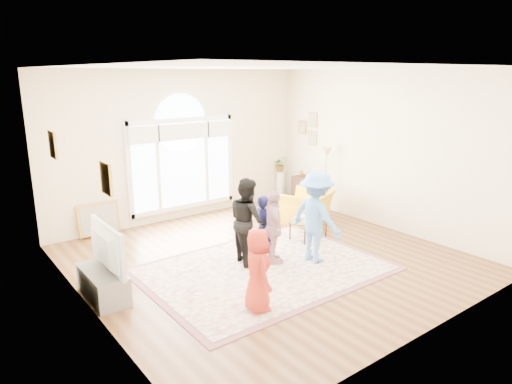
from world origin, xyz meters
TOP-DOWN VIEW (x-y plane):
  - ground at (0.00, 0.00)m, footprint 6.00×6.00m
  - room_shell at (0.01, 2.83)m, footprint 6.00×6.00m
  - area_rug at (-0.33, -0.32)m, footprint 3.60×2.60m
  - rug_border at (-0.33, -0.32)m, footprint 3.80×2.80m
  - tv_console at (-2.75, 0.30)m, footprint 0.45×1.00m
  - television at (-2.74, 0.30)m, footprint 0.18×1.15m
  - coffee_table at (1.24, 0.30)m, footprint 1.08×0.76m
  - armchair at (1.91, 1.06)m, footprint 1.30×1.23m
  - side_cabinet at (2.78, 2.08)m, footprint 0.40×0.50m
  - floor_lamp at (2.73, 1.33)m, footprint 0.26×0.26m
  - plant_pedestal at (2.70, 2.87)m, footprint 0.20×0.20m
  - potted_plant at (2.70, 2.87)m, footprint 0.44×0.42m
  - leaning_picture at (-1.92, 2.90)m, footprint 0.80×0.14m
  - child_red at (-1.21, -1.30)m, footprint 0.50×0.63m
  - child_navy at (-0.06, 0.04)m, footprint 0.28×0.42m
  - child_black at (-0.36, 0.09)m, footprint 0.68×0.80m
  - child_pink at (-0.04, -0.21)m, footprint 0.57×0.78m
  - child_blue at (0.58, -0.57)m, footprint 0.65×1.04m

SIDE VIEW (x-z plane):
  - ground at x=0.00m, z-range 0.00..0.00m
  - leaning_picture at x=-1.92m, z-range -0.31..0.31m
  - rug_border at x=-0.33m, z-range 0.00..0.01m
  - area_rug at x=-0.33m, z-range 0.00..0.02m
  - tv_console at x=-2.75m, z-range 0.00..0.42m
  - armchair at x=1.91m, z-range 0.00..0.67m
  - side_cabinet at x=2.78m, z-range 0.00..0.70m
  - plant_pedestal at x=2.70m, z-range 0.00..0.70m
  - coffee_table at x=1.24m, z-range 0.13..0.67m
  - child_navy at x=-0.06m, z-range 0.02..1.13m
  - child_red at x=-1.21m, z-range 0.02..1.16m
  - child_pink at x=-0.04m, z-range 0.02..1.26m
  - child_black at x=-0.36m, z-range 0.02..1.46m
  - television at x=-2.74m, z-range 0.42..1.08m
  - child_blue at x=0.58m, z-range 0.02..1.56m
  - potted_plant at x=2.70m, z-range 0.70..1.09m
  - floor_lamp at x=2.73m, z-range 0.53..2.04m
  - room_shell at x=0.01m, z-range -1.43..4.57m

